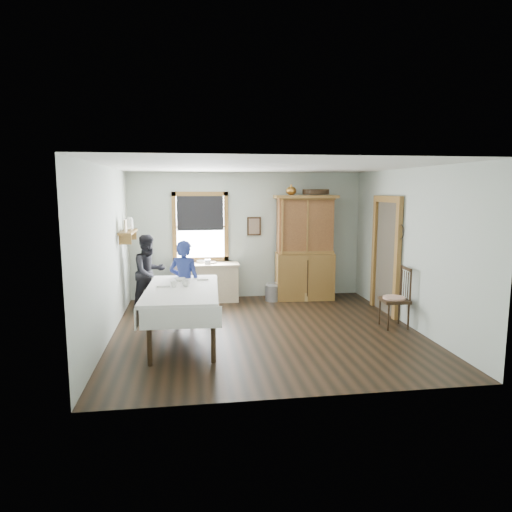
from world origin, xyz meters
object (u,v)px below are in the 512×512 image
Objects in this scene: woman_blue at (185,287)px; wicker_basket at (300,296)px; pail at (273,293)px; work_counter at (206,282)px; figure_dark at (149,275)px; china_hutch at (305,248)px; dining_table at (183,315)px; spindle_chair at (395,297)px.

wicker_basket is at bearing -126.78° from woman_blue.
pail is 0.24× the size of woman_blue.
work_counter is 1.02× the size of figure_dark.
figure_dark is (-3.09, -0.31, 0.59)m from wicker_basket.
china_hutch is 3.04m from woman_blue.
figure_dark is at bearing 108.11° from dining_table.
figure_dark reaches higher than work_counter.
spindle_chair is at bearing -61.99° from figure_dark.
wicker_basket is 2.89m from woman_blue.
china_hutch reaches higher than spindle_chair.
work_counter is 0.66× the size of dining_table.
china_hutch is at bearing 118.46° from spindle_chair.
china_hutch is at bearing -1.34° from work_counter.
spindle_chair is (3.12, -2.30, 0.12)m from work_counter.
china_hutch reaches higher than wicker_basket.
pail is at bearing -168.24° from china_hutch.
work_counter is 1.79m from woman_blue.
china_hutch reaches higher than pail.
spindle_chair is 3.15× the size of pail.
dining_table is 6.41× the size of pail.
china_hutch is 2.52m from spindle_chair.
woman_blue is at bearing -143.33° from china_hutch.
china_hutch is 3.62m from dining_table.
china_hutch is 1.04m from wicker_basket.
woman_blue reaches higher than pail.
wicker_basket is 0.22× the size of woman_blue.
woman_blue is 1.38m from figure_dark.
wicker_basket is (2.43, 2.33, -0.33)m from dining_table.
wicker_basket is 3.16m from figure_dark.
woman_blue is (-1.81, -1.54, 0.53)m from pail.
pail is (1.84, 2.38, -0.26)m from dining_table.
dining_table is 2.03× the size of spindle_chair.
dining_table is 6.84× the size of wicker_basket.
figure_dark is at bearing -174.36° from wicker_basket.
spindle_chair is at bearing -62.00° from china_hutch.
woman_blue reaches higher than dining_table.
work_counter is at bearing 80.24° from dining_table.
pail is at bearing 52.28° from dining_table.
wicker_basket is (-1.13, 2.08, -0.43)m from spindle_chair.
work_counter reaches higher than wicker_basket.
spindle_chair is 3.59m from woman_blue.
pail is 0.59m from wicker_basket.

